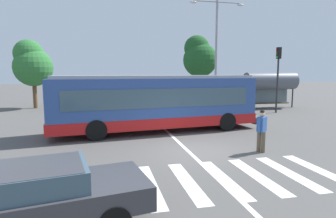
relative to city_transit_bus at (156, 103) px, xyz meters
name	(u,v)px	position (x,y,z in m)	size (l,w,h in m)	color
ground_plane	(195,150)	(0.85, -4.17, -1.59)	(160.00, 160.00, 0.00)	#514F4C
city_transit_bus	(156,103)	(0.00, 0.00, 0.00)	(11.46, 3.81, 3.06)	black
pedestrian_crossing_street	(262,129)	(3.38, -4.98, -0.62)	(0.49, 0.44, 1.72)	brown
foreground_sedan	(34,194)	(-4.13, -9.03, -0.82)	(4.75, 2.56, 1.35)	black
parked_car_blue	(125,98)	(-0.87, 12.62, -0.82)	(2.13, 4.61, 1.35)	black
parked_car_silver	(153,98)	(1.84, 12.23, -0.82)	(2.10, 4.61, 1.35)	black
parked_car_champagne	(176,97)	(4.27, 12.47, -0.82)	(1.91, 4.52, 1.35)	black
traffic_light_far_corner	(278,70)	(10.77, 4.95, 1.88)	(0.33, 0.32, 5.22)	#28282B
bus_stop_shelter	(270,82)	(11.97, 7.74, 0.83)	(4.86, 1.54, 3.25)	#28282B
twin_arm_street_lamp	(216,44)	(6.44, 7.28, 4.03)	(4.72, 0.32, 9.13)	#939399
background_tree_left	(32,64)	(-9.10, 12.44, 2.46)	(3.41, 3.41, 6.18)	brown
background_tree_right	(199,57)	(7.29, 14.04, 3.38)	(3.67, 3.67, 7.27)	brown
crosswalk_painted_stripes	(223,178)	(0.72, -7.28, -1.58)	(7.22, 3.19, 0.01)	silver
lane_center_line	(176,140)	(0.55, -2.17, -1.58)	(0.16, 24.00, 0.01)	silver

